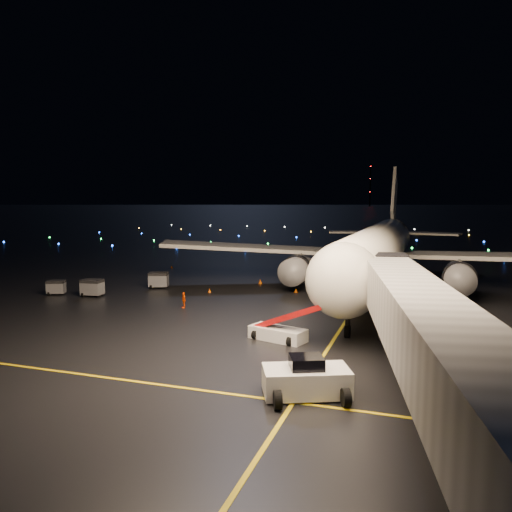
# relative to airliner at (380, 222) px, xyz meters

# --- Properties ---
(ground) EXTENTS (2000.00, 2000.00, 0.00)m
(ground) POSITION_rel_airliner_xyz_m (-13.20, 272.65, -7.85)
(ground) COLOR black
(ground) RESTS_ON ground
(lane_centre) EXTENTS (0.25, 80.00, 0.02)m
(lane_centre) POSITION_rel_airliner_xyz_m (-1.20, -12.35, -7.84)
(lane_centre) COLOR #DABC0C
(lane_centre) RESTS_ON ground
(lane_cross) EXTENTS (60.00, 0.25, 0.02)m
(lane_cross) POSITION_rel_airliner_xyz_m (-18.20, -37.35, -7.84)
(lane_cross) COLOR #DABC0C
(lane_cross) RESTS_ON ground
(airliner) EXTENTS (56.08, 53.35, 15.69)m
(airliner) POSITION_rel_airliner_xyz_m (0.00, 0.00, 0.00)
(airliner) COLOR white
(airliner) RESTS_ON ground
(pushback_tug) EXTENTS (5.17, 4.03, 2.19)m
(pushback_tug) POSITION_rel_airliner_xyz_m (-0.78, -36.22, -6.75)
(pushback_tug) COLOR silver
(pushback_tug) RESTS_ON ground
(belt_loader) EXTENTS (6.60, 3.50, 3.09)m
(belt_loader) POSITION_rel_airliner_xyz_m (-5.21, -26.37, -6.30)
(belt_loader) COLOR silver
(belt_loader) RESTS_ON ground
(crew_c) EXTENTS (0.87, 0.96, 1.57)m
(crew_c) POSITION_rel_airliner_xyz_m (-17.02, -18.53, -7.06)
(crew_c) COLOR #FF4D00
(crew_c) RESTS_ON ground
(safety_cone_0) EXTENTS (0.49, 0.49, 0.51)m
(safety_cone_0) POSITION_rel_airliner_xyz_m (-8.62, -7.08, -7.59)
(safety_cone_0) COLOR #FC5D00
(safety_cone_0) RESTS_ON ground
(safety_cone_1) EXTENTS (0.59, 0.59, 0.53)m
(safety_cone_1) POSITION_rel_airliner_xyz_m (-14.34, -2.64, -7.58)
(safety_cone_1) COLOR #FC5D00
(safety_cone_1) RESTS_ON ground
(safety_cone_2) EXTENTS (0.46, 0.46, 0.46)m
(safety_cone_2) POSITION_rel_airliner_xyz_m (-17.98, -10.16, -7.62)
(safety_cone_2) COLOR #FC5D00
(safety_cone_2) RESTS_ON ground
(safety_cone_3) EXTENTS (0.44, 0.44, 0.45)m
(safety_cone_3) POSITION_rel_airliner_xyz_m (-31.71, 6.46, -7.62)
(safety_cone_3) COLOR #FC5D00
(safety_cone_3) RESTS_ON ground
(radio_mast) EXTENTS (1.80, 1.80, 64.00)m
(radio_mast) POSITION_rel_airliner_xyz_m (-73.20, 712.65, 24.15)
(radio_mast) COLOR black
(radio_mast) RESTS_ON ground
(taxiway_lights) EXTENTS (164.00, 92.00, 0.36)m
(taxiway_lights) POSITION_rel_airliner_xyz_m (-13.20, 78.65, -7.67)
(taxiway_lights) COLOR black
(taxiway_lights) RESTS_ON ground
(baggage_cart_0) EXTENTS (2.59, 2.16, 1.88)m
(baggage_cart_0) POSITION_rel_airliner_xyz_m (-24.91, -9.50, -6.90)
(baggage_cart_0) COLOR slate
(baggage_cart_0) RESTS_ON ground
(baggage_cart_1) EXTENTS (2.33, 1.75, 1.85)m
(baggage_cart_1) POSITION_rel_airliner_xyz_m (-29.22, -16.38, -6.92)
(baggage_cart_1) COLOR slate
(baggage_cart_1) RESTS_ON ground
(baggage_cart_2) EXTENTS (2.24, 1.96, 1.58)m
(baggage_cart_2) POSITION_rel_airliner_xyz_m (-33.65, -16.84, -7.05)
(baggage_cart_2) COLOR slate
(baggage_cart_2) RESTS_ON ground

